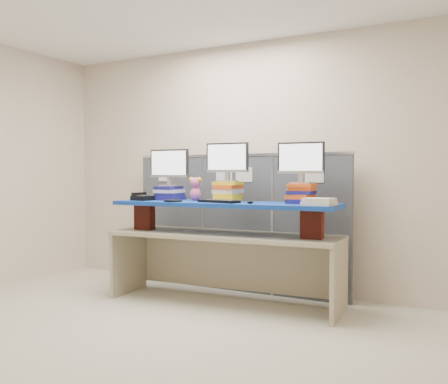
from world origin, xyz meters
The scene contains 18 objects.
room centered at (0.00, 0.00, 1.40)m, with size 5.00×4.00×2.80m.
cubicle_partition centered at (0.00, 1.78, 0.77)m, with size 2.60×0.06×1.53m.
desk centered at (0.15, 1.21, 0.57)m, with size 2.39×0.85×0.71m.
brick_pier_left centered at (-0.76, 1.09, 0.85)m, with size 0.20×0.11×0.27m, color maroon.
brick_pier_right centered at (1.06, 1.22, 0.85)m, with size 0.20×0.11×0.27m, color maroon.
blue_board centered at (0.15, 1.21, 1.01)m, with size 2.30×0.57×0.04m, color navy.
book_stack_left centered at (-0.57, 1.28, 1.10)m, with size 0.27×0.32×0.15m.
book_stack_center centered at (0.13, 1.33, 1.13)m, with size 0.28×0.33×0.20m.
book_stack_right centered at (0.89, 1.38, 1.12)m, with size 0.27×0.33×0.19m.
monitor_left centered at (-0.56, 1.28, 1.40)m, with size 0.46×0.14×0.40m.
monitor_center centered at (0.12, 1.33, 1.45)m, with size 0.46×0.14×0.40m.
monitor_right centered at (0.89, 1.38, 1.44)m, with size 0.46×0.14×0.40m.
keyboard centered at (0.15, 1.10, 1.04)m, with size 0.45×0.22×0.03m.
mouse centered at (0.49, 1.09, 1.04)m, with size 0.05×0.10×0.03m, color black.
desk_phone centered at (-0.76, 1.06, 1.06)m, with size 0.22×0.21×0.08m.
headset centered at (-0.34, 1.01, 1.04)m, with size 0.19×0.19×0.02m, color black.
plush_toy centered at (-0.24, 1.29, 1.15)m, with size 0.14×0.11×0.25m.
binder_stack centered at (1.14, 1.16, 1.06)m, with size 0.28×0.23×0.07m.
Camera 1 is at (2.53, -3.15, 1.32)m, focal length 40.00 mm.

